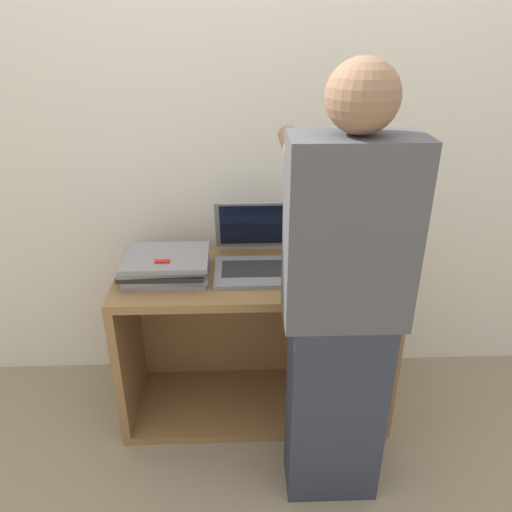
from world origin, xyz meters
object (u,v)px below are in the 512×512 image
Objects in this scene: laptop_stack_left at (166,265)px; laptop_stack_right at (344,266)px; laptop_open at (255,256)px; person at (343,311)px.

laptop_stack_left is 0.74m from laptop_stack_right.
laptop_stack_right is at bearing 0.27° from laptop_stack_left.
laptop_stack_right is at bearing -9.01° from laptop_open.
laptop_stack_left reaches higher than laptop_stack_right.
laptop_stack_right is at bearing 77.54° from person.
laptop_open is at bearing 170.99° from laptop_stack_right.
laptop_stack_left is at bearing -179.73° from laptop_stack_right.
person is (0.65, -0.44, 0.04)m from laptop_stack_left.
laptop_open is at bearing 118.98° from person.
person reaches higher than laptop_stack_right.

